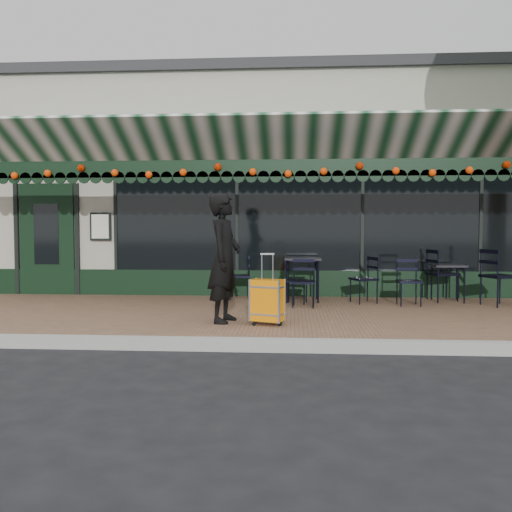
# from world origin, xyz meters

# --- Properties ---
(ground) EXTENTS (80.00, 80.00, 0.00)m
(ground) POSITION_xyz_m (0.00, 0.00, 0.00)
(ground) COLOR black
(ground) RESTS_ON ground
(sidewalk) EXTENTS (18.00, 4.00, 0.15)m
(sidewalk) POSITION_xyz_m (0.00, 2.00, 0.07)
(sidewalk) COLOR brown
(sidewalk) RESTS_ON ground
(curb) EXTENTS (18.00, 0.16, 0.15)m
(curb) POSITION_xyz_m (0.00, -0.08, 0.07)
(curb) COLOR #9E9E99
(curb) RESTS_ON ground
(restaurant_building) EXTENTS (12.00, 9.60, 4.50)m
(restaurant_building) POSITION_xyz_m (0.00, 7.84, 2.27)
(restaurant_building) COLOR #A8A592
(restaurant_building) RESTS_ON ground
(woman) EXTENTS (0.55, 0.73, 1.80)m
(woman) POSITION_xyz_m (-0.87, 1.04, 1.05)
(woman) COLOR black
(woman) RESTS_ON sidewalk
(suitcase) EXTENTS (0.48, 0.36, 0.97)m
(suitcase) POSITION_xyz_m (-0.26, 0.85, 0.48)
(suitcase) COLOR orange
(suitcase) RESTS_ON sidewalk
(cafe_table_a) EXTENTS (0.54, 0.54, 0.67)m
(cafe_table_a) POSITION_xyz_m (2.85, 3.40, 0.75)
(cafe_table_a) COLOR black
(cafe_table_a) RESTS_ON sidewalk
(cafe_table_b) EXTENTS (0.64, 0.64, 0.79)m
(cafe_table_b) POSITION_xyz_m (0.26, 3.31, 0.86)
(cafe_table_b) COLOR black
(cafe_table_b) RESTS_ON sidewalk
(chair_a_left) EXTENTS (0.54, 0.54, 0.83)m
(chair_a_left) POSITION_xyz_m (1.33, 3.13, 0.56)
(chair_a_left) COLOR black
(chair_a_left) RESTS_ON sidewalk
(chair_a_right) EXTENTS (0.58, 0.58, 0.95)m
(chair_a_right) POSITION_xyz_m (2.81, 3.56, 0.62)
(chair_a_right) COLOR black
(chair_a_right) RESTS_ON sidewalk
(chair_a_front) EXTENTS (0.41, 0.41, 0.80)m
(chair_a_front) POSITION_xyz_m (2.06, 2.87, 0.55)
(chair_a_front) COLOR black
(chair_a_front) RESTS_ON sidewalk
(chair_a_extra) EXTENTS (0.64, 0.64, 0.98)m
(chair_a_extra) POSITION_xyz_m (3.58, 2.94, 0.64)
(chair_a_extra) COLOR black
(chair_a_extra) RESTS_ON sidewalk
(chair_b_left) EXTENTS (0.45, 0.45, 0.83)m
(chair_b_left) POSITION_xyz_m (-0.91, 3.51, 0.57)
(chair_b_left) COLOR black
(chair_b_left) RESTS_ON sidewalk
(chair_b_right) EXTENTS (0.44, 0.44, 0.77)m
(chair_b_right) POSITION_xyz_m (0.15, 2.99, 0.54)
(chair_b_right) COLOR black
(chair_b_right) RESTS_ON sidewalk
(chair_b_front) EXTENTS (0.43, 0.43, 0.81)m
(chair_b_front) POSITION_xyz_m (0.26, 2.57, 0.56)
(chair_b_front) COLOR black
(chair_b_front) RESTS_ON sidewalk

